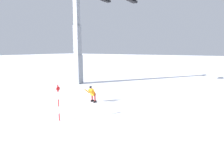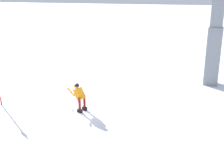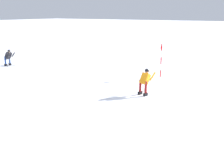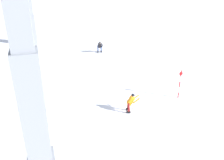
{
  "view_description": "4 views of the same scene",
  "coord_description": "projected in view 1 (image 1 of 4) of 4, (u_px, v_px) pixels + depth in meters",
  "views": [
    {
      "loc": [
        9.94,
        -11.57,
        4.46
      ],
      "look_at": [
        0.49,
        3.43,
        1.54
      ],
      "focal_mm": 30.16,
      "sensor_mm": 36.0,
      "label": 1
    },
    {
      "loc": [
        12.49,
        6.79,
        5.81
      ],
      "look_at": [
        0.51,
        2.35,
        1.89
      ],
      "focal_mm": 46.07,
      "sensor_mm": 36.0,
      "label": 2
    },
    {
      "loc": [
        -5.23,
        13.0,
        4.38
      ],
      "look_at": [
        0.72,
        3.3,
        1.4
      ],
      "focal_mm": 41.53,
      "sensor_mm": 36.0,
      "label": 3
    },
    {
      "loc": [
        -13.35,
        6.22,
        9.5
      ],
      "look_at": [
        1.19,
        1.63,
        2.26
      ],
      "focal_mm": 39.3,
      "sensor_mm": 36.0,
      "label": 4
    }
  ],
  "objects": [
    {
      "name": "skier_carving_main",
      "position": [
        92.0,
        93.0,
        15.75
      ],
      "size": [
        0.95,
        1.67,
        1.57
      ],
      "color": "white",
      "rests_on": "ground_plane"
    },
    {
      "name": "trail_marker_pole",
      "position": [
        58.0,
        102.0,
        11.68
      ],
      "size": [
        0.07,
        0.28,
        2.31
      ],
      "color": "red",
      "rests_on": "ground_plane"
    },
    {
      "name": "lift_tower_near",
      "position": [
        78.0,
        46.0,
        23.86
      ],
      "size": [
        0.89,
        2.6,
        11.67
      ],
      "color": "gray",
      "rests_on": "ground_plane"
    },
    {
      "name": "ground_plane",
      "position": [
        85.0,
        103.0,
        15.61
      ],
      "size": [
        260.0,
        260.0,
        0.0
      ],
      "primitive_type": "plane",
      "color": "white"
    }
  ]
}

